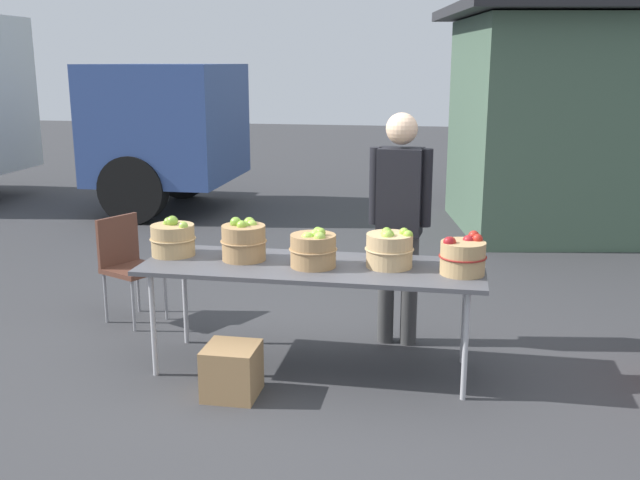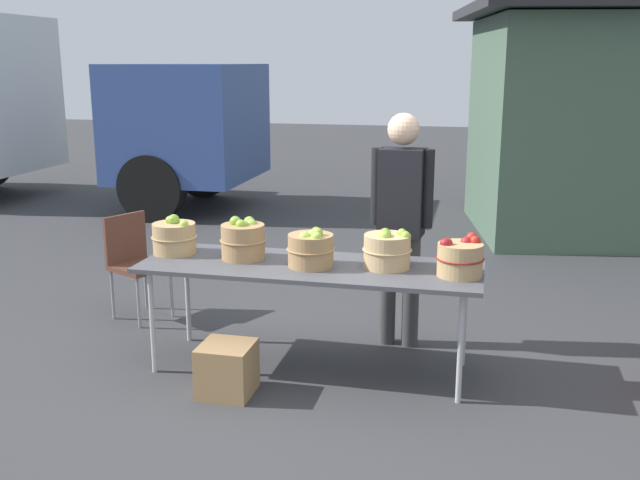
{
  "view_description": "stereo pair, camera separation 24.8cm",
  "coord_description": "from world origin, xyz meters",
  "views": [
    {
      "loc": [
        0.9,
        -4.65,
        2.08
      ],
      "look_at": [
        0.0,
        0.3,
        0.85
      ],
      "focal_mm": 41.05,
      "sensor_mm": 36.0,
      "label": 1
    },
    {
      "loc": [
        1.15,
        -4.6,
        2.08
      ],
      "look_at": [
        0.0,
        0.3,
        0.85
      ],
      "focal_mm": 41.05,
      "sensor_mm": 36.0,
      "label": 2
    }
  ],
  "objects": [
    {
      "name": "apple_basket_green_1",
      "position": [
        -0.49,
        0.05,
        0.88
      ],
      "size": [
        0.32,
        0.32,
        0.3
      ],
      "color": "#A87F51",
      "rests_on": "market_table"
    },
    {
      "name": "market_table",
      "position": [
        0.0,
        0.0,
        0.71
      ],
      "size": [
        2.3,
        0.76,
        0.75
      ],
      "color": "#4C4C51",
      "rests_on": "ground"
    },
    {
      "name": "produce_crate",
      "position": [
        -0.42,
        -0.5,
        0.17
      ],
      "size": [
        0.33,
        0.33,
        0.33
      ],
      "primitive_type": "cube",
      "color": "#A87F51",
      "rests_on": "ground"
    },
    {
      "name": "ground_plane",
      "position": [
        0.0,
        0.0,
        0.0
      ],
      "size": [
        40.0,
        40.0,
        0.0
      ],
      "primitive_type": "plane",
      "color": "#38383A"
    },
    {
      "name": "apple_basket_green_3",
      "position": [
        0.52,
        0.05,
        0.87
      ],
      "size": [
        0.33,
        0.33,
        0.26
      ],
      "color": "tan",
      "rests_on": "market_table"
    },
    {
      "name": "apple_basket_red_0",
      "position": [
        0.99,
        -0.04,
        0.87
      ],
      "size": [
        0.31,
        0.31,
        0.27
      ],
      "color": "tan",
      "rests_on": "market_table"
    },
    {
      "name": "folding_chair",
      "position": [
        -1.67,
        0.72,
        0.51
      ],
      "size": [
        0.53,
        0.53,
        0.86
      ],
      "rotation": [
        0.0,
        0.0,
        1.13
      ],
      "color": "brown",
      "rests_on": "ground"
    },
    {
      "name": "vendor_adult",
      "position": [
        0.54,
        0.6,
        1.02
      ],
      "size": [
        0.46,
        0.25,
        1.73
      ],
      "rotation": [
        0.0,
        0.0,
        3.06
      ],
      "color": "#3F3F3F",
      "rests_on": "ground"
    },
    {
      "name": "apple_basket_green_2",
      "position": [
        0.02,
        -0.04,
        0.87
      ],
      "size": [
        0.32,
        0.32,
        0.27
      ],
      "color": "#A87F51",
      "rests_on": "market_table"
    },
    {
      "name": "apple_basket_green_0",
      "position": [
        -1.01,
        0.08,
        0.87
      ],
      "size": [
        0.32,
        0.32,
        0.28
      ],
      "color": "tan",
      "rests_on": "market_table"
    },
    {
      "name": "food_kiosk",
      "position": [
        2.51,
        4.91,
        1.38
      ],
      "size": [
        3.96,
        3.47,
        2.74
      ],
      "rotation": [
        0.0,
        0.0,
        0.18
      ],
      "color": "#47604C",
      "rests_on": "ground"
    }
  ]
}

